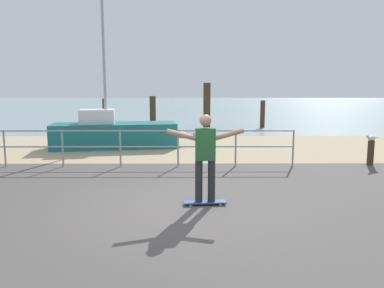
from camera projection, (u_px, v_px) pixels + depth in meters
name	position (u px, v px, depth m)	size (l,w,h in m)	color
ground_plane	(178.00, 228.00, 6.16)	(24.00, 10.00, 0.04)	#514C49
beach_strip	(185.00, 147.00, 14.06)	(24.00, 6.00, 0.04)	tan
sea_surface	(188.00, 106.00, 41.73)	(72.00, 50.00, 0.04)	#849EA3
railing_fence	(120.00, 143.00, 10.59)	(9.63, 0.05, 1.05)	gray
sailboat	(119.00, 134.00, 13.91)	(5.06, 2.05, 5.22)	#19666B
skateboard	(205.00, 202.00, 7.28)	(0.81, 0.26, 0.08)	#334C8C
skateboarder	(205.00, 153.00, 7.14)	(1.45, 0.23, 1.65)	#26262B
bollard_short	(371.00, 153.00, 10.85)	(0.18, 0.18, 0.72)	#422D1E
seagull	(371.00, 138.00, 10.78)	(0.44, 0.30, 0.18)	white
groyne_post_0	(105.00, 111.00, 23.30)	(0.27, 0.27, 1.44)	#422D1E
groyne_post_1	(153.00, 110.00, 22.33)	(0.36, 0.36, 1.62)	#422D1E
groyne_post_2	(207.00, 107.00, 19.21)	(0.36, 0.36, 2.37)	#422D1E
groyne_post_3	(263.00, 114.00, 20.38)	(0.25, 0.25, 1.45)	#422D1E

